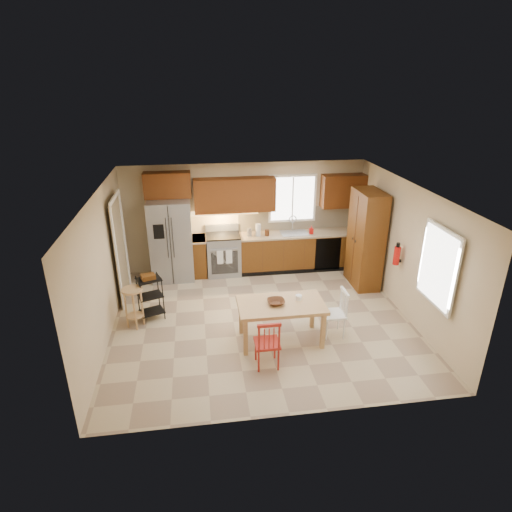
{
  "coord_description": "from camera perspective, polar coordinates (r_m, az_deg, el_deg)",
  "views": [
    {
      "loc": [
        -1.1,
        -6.9,
        4.28
      ],
      "look_at": [
        -0.05,
        0.4,
        1.15
      ],
      "focal_mm": 30.0,
      "sensor_mm": 36.0,
      "label": 1
    }
  ],
  "objects": [
    {
      "name": "dining_table",
      "position": [
        7.45,
        3.32,
        -8.84
      ],
      "size": [
        1.47,
        0.83,
        0.71
      ],
      "primitive_type": null,
      "rotation": [
        0.0,
        0.0,
        0.0
      ],
      "color": "tan",
      "rests_on": "floor"
    },
    {
      "name": "undercab_glow",
      "position": [
        9.64,
        -4.57,
        5.75
      ],
      "size": [
        1.6,
        0.3,
        0.01
      ],
      "primitive_type": "cube",
      "color": "#FFBF66",
      "rests_on": "wall_back"
    },
    {
      "name": "wall_left",
      "position": [
        7.71,
        -19.82,
        -1.59
      ],
      "size": [
        0.02,
        5.0,
        2.5
      ],
      "primitive_type": "cube",
      "color": "#CCB793",
      "rests_on": "ground"
    },
    {
      "name": "wall_right",
      "position": [
        8.46,
        19.54,
        0.63
      ],
      "size": [
        0.02,
        5.0,
        2.5
      ],
      "primitive_type": "cube",
      "color": "#CCB793",
      "rests_on": "ground"
    },
    {
      "name": "wall_back",
      "position": [
        9.94,
        -1.44,
        5.25
      ],
      "size": [
        5.5,
        0.02,
        2.5
      ],
      "primitive_type": "cube",
      "color": "#CCB793",
      "rests_on": "ground"
    },
    {
      "name": "backsplash",
      "position": [
        10.17,
        5.84,
        5.11
      ],
      "size": [
        2.92,
        0.03,
        0.55
      ],
      "primitive_type": "cube",
      "color": "beige",
      "rests_on": "wall_back"
    },
    {
      "name": "ceiling",
      "position": [
        7.21,
        0.87,
        8.7
      ],
      "size": [
        5.5,
        5.0,
        0.02
      ],
      "primitive_type": "cube",
      "color": "silver",
      "rests_on": "ground"
    },
    {
      "name": "paper_towel",
      "position": [
        9.71,
        0.29,
        3.51
      ],
      "size": [
        0.12,
        0.12,
        0.28
      ],
      "primitive_type": "cylinder",
      "color": "silver",
      "rests_on": "base_cabinet_run"
    },
    {
      "name": "floor",
      "position": [
        8.19,
        0.76,
        -8.49
      ],
      "size": [
        5.5,
        5.5,
        0.0
      ],
      "primitive_type": "plane",
      "color": "tan",
      "rests_on": "ground"
    },
    {
      "name": "range_stove",
      "position": [
        9.87,
        -4.35,
        0.17
      ],
      "size": [
        0.76,
        0.63,
        0.92
      ],
      "primitive_type": "cube",
      "color": "gray",
      "rests_on": "floor"
    },
    {
      "name": "dishwasher",
      "position": [
        10.05,
        9.55,
        0.27
      ],
      "size": [
        0.6,
        0.02,
        0.78
      ],
      "primitive_type": "cube",
      "color": "black",
      "rests_on": "floor"
    },
    {
      "name": "bar_stool",
      "position": [
        8.12,
        -15.94,
        -6.64
      ],
      "size": [
        0.45,
        0.45,
        0.77
      ],
      "primitive_type": null,
      "rotation": [
        0.0,
        0.0,
        0.24
      ],
      "color": "tan",
      "rests_on": "floor"
    },
    {
      "name": "window_back",
      "position": [
        9.99,
        4.89,
        7.65
      ],
      "size": [
        1.12,
        0.04,
        1.12
      ],
      "primitive_type": "cube",
      "color": "white",
      "rests_on": "wall_back"
    },
    {
      "name": "upper_over_fridge",
      "position": [
        9.5,
        -11.74,
        9.26
      ],
      "size": [
        1.0,
        0.35,
        0.55
      ],
      "primitive_type": "cube",
      "color": "#5B290F",
      "rests_on": "wall_back"
    },
    {
      "name": "chair_white",
      "position": [
        7.68,
        10.29,
        -7.52
      ],
      "size": [
        0.4,
        0.4,
        0.86
      ],
      "primitive_type": null,
      "rotation": [
        0.0,
        0.0,
        1.57
      ],
      "color": "silver",
      "rests_on": "floor"
    },
    {
      "name": "utility_cart",
      "position": [
        8.27,
        -13.88,
        -5.45
      ],
      "size": [
        0.52,
        0.47,
        0.87
      ],
      "primitive_type": null,
      "rotation": [
        0.0,
        0.0,
        0.36
      ],
      "color": "black",
      "rests_on": "floor"
    },
    {
      "name": "chair_red",
      "position": [
        6.82,
        1.48,
        -11.41
      ],
      "size": [
        0.4,
        0.4,
        0.86
      ],
      "primitive_type": null,
      "rotation": [
        0.0,
        0.0,
        0.0
      ],
      "color": "#A62219",
      "rests_on": "floor"
    },
    {
      "name": "pantry",
      "position": [
        9.41,
        14.43,
        2.17
      ],
      "size": [
        0.5,
        0.95,
        2.1
      ],
      "primitive_type": "cube",
      "color": "#603611",
      "rests_on": "floor"
    },
    {
      "name": "sink",
      "position": [
        9.97,
        5.09,
        2.85
      ],
      "size": [
        0.62,
        0.46,
        0.16
      ],
      "primitive_type": "cube",
      "color": "gray",
      "rests_on": "base_cabinet_run"
    },
    {
      "name": "wall_front",
      "position": [
        5.45,
        4.98,
        -10.87
      ],
      "size": [
        5.5,
        0.02,
        2.5
      ],
      "primitive_type": "cube",
      "color": "#CCB793",
      "rests_on": "ground"
    },
    {
      "name": "upper_left_block",
      "position": [
        9.58,
        -2.85,
        8.13
      ],
      "size": [
        1.8,
        0.35,
        0.75
      ],
      "primitive_type": "cube",
      "color": "#5B290F",
      "rests_on": "wall_back"
    },
    {
      "name": "upper_right_block",
      "position": [
        10.12,
        11.55,
        8.5
      ],
      "size": [
        1.0,
        0.35,
        0.75
      ],
      "primitive_type": "cube",
      "color": "#5B290F",
      "rests_on": "wall_back"
    },
    {
      "name": "canister_wood",
      "position": [
        9.73,
        1.48,
        3.11
      ],
      "size": [
        0.1,
        0.1,
        0.14
      ],
      "primitive_type": "cylinder",
      "color": "#532E16",
      "rests_on": "base_cabinet_run"
    },
    {
      "name": "soap_bottle",
      "position": [
        9.92,
        7.39,
        3.48
      ],
      "size": [
        0.09,
        0.09,
        0.19
      ],
      "primitive_type": "imported",
      "color": "#B7100C",
      "rests_on": "base_cabinet_run"
    },
    {
      "name": "canister_steel",
      "position": [
        9.7,
        -0.88,
        3.17
      ],
      "size": [
        0.11,
        0.11,
        0.18
      ],
      "primitive_type": "cylinder",
      "color": "gray",
      "rests_on": "base_cabinet_run"
    },
    {
      "name": "table_bowl",
      "position": [
        7.24,
        2.68,
        -6.44
      ],
      "size": [
        0.3,
        0.3,
        0.07
      ],
      "primitive_type": "imported",
      "rotation": [
        0.0,
        0.0,
        0.0
      ],
      "color": "#532E16",
      "rests_on": "dining_table"
    },
    {
      "name": "doorway",
      "position": [
        8.95,
        -17.7,
        0.71
      ],
      "size": [
        0.04,
        0.95,
        2.1
      ],
      "primitive_type": "cube",
      "color": "#8C7A59",
      "rests_on": "wall_left"
    },
    {
      "name": "table_jar",
      "position": [
        7.39,
        5.7,
        -5.66
      ],
      "size": [
        0.1,
        0.1,
        0.12
      ],
      "primitive_type": "cylinder",
      "rotation": [
        0.0,
        0.0,
        0.0
      ],
      "color": "silver",
      "rests_on": "dining_table"
    },
    {
      "name": "fire_extinguisher",
      "position": [
        8.59,
        18.25,
        0.05
      ],
      "size": [
        0.12,
        0.12,
        0.36
      ],
      "primitive_type": "cylinder",
      "color": "#B7100C",
      "rests_on": "wall_right"
    },
    {
      "name": "base_cabinet_run",
      "position": [
        10.16,
        6.05,
        0.72
      ],
      "size": [
        2.92,
        0.6,
        0.9
      ],
      "primitive_type": "cube",
      "color": "#603611",
      "rests_on": "floor"
    },
    {
      "name": "window_right",
      "position": [
        7.44,
        23.15,
        -1.32
      ],
      "size": [
        0.04,
        1.02,
        1.32
      ],
      "primitive_type": "cube",
      "color": "white",
      "rests_on": "wall_right"
    },
    {
      "name": "base_cabinet_narrow",
      "position": [
        9.87,
        -7.54,
        -0.03
      ],
      "size": [
        0.3,
        0.6,
        0.9
      ],
      "primitive_type": "cube",
      "color": "#603611",
      "rests_on": "floor"
    },
    {
      "name": "refrigerator",
      "position": [
        9.65,
        -11.23,
        2.11
      ],
      "size": [
        0.92,
        0.75,
        1.82
      ],
      "primitive_type": "cube",
      "color": "gray",
      "rests_on": "floor"
    }
  ]
}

